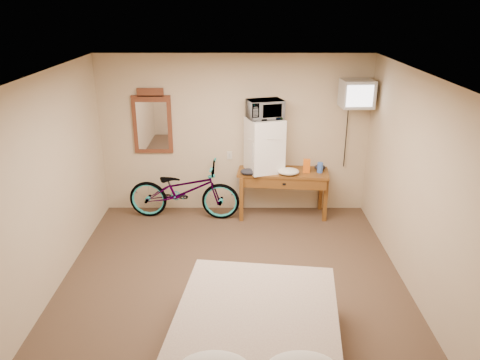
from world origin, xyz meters
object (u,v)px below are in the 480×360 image
Objects in this scene: bed at (255,347)px; wall_mirror at (152,122)px; bicycle at (184,190)px; desk at (283,179)px; crt_television at (357,94)px; microwave at (265,109)px; blue_cup at (320,168)px; mini_fridge at (264,145)px.

wall_mirror is at bearing 112.41° from bed.
desk is at bearing -84.33° from bicycle.
wall_mirror reaches higher than bed.
bed is at bearing -114.57° from crt_television.
bicycle is at bearing -33.82° from wall_mirror.
wall_mirror is (-1.73, 0.21, -0.25)m from microwave.
bed is (-1.55, -3.40, -1.66)m from crt_television.
bicycle is (-2.58, -0.07, -1.50)m from crt_television.
wall_mirror is 1.16m from bicycle.
bed is (-1.08, -3.35, -0.53)m from blue_cup.
mini_fridge is at bearing -140.77° from microwave.
blue_cup is 0.09× the size of bicycle.
mini_fridge is 3.55m from bed.
crt_television is at bearing 65.43° from bed.
desk is at bearing -7.69° from wall_mirror.
crt_television is at bearing -1.75° from mini_fridge.
mini_fridge is 1.44m from bicycle.
wall_mirror is (-2.03, 0.27, 0.83)m from desk.
desk is 0.61m from mini_fridge.
mini_fridge is at bearing -80.98° from bicycle.
bicycle is at bearing 168.16° from microwave.
microwave is at bearing -6.92° from wall_mirror.
mini_fridge is 1.61× the size of microwave.
microwave is 0.29× the size of bicycle.
blue_cup reaches higher than desk.
microwave is at bearing 56.28° from mini_fridge.
bicycle is 0.81× the size of bed.
blue_cup is at bearing -174.17° from crt_television.
crt_television reaches higher than blue_cup.
microwave is 0.50× the size of wall_mirror.
bicycle reaches higher than blue_cup.
wall_mirror is 0.47× the size of bed.
crt_television is 0.33× the size of bicycle.
crt_television reaches higher than desk.
bed is (1.50, -3.65, -1.17)m from wall_mirror.
wall_mirror reaches higher than microwave.
mini_fridge is at bearing -6.93° from wall_mirror.
microwave reaches higher than bicycle.
bicycle is (-2.10, -0.02, -0.37)m from blue_cup.
bed is (-0.22, -3.44, -1.42)m from microwave.
crt_television is 4.09m from bed.
bed is at bearing -110.76° from microwave.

